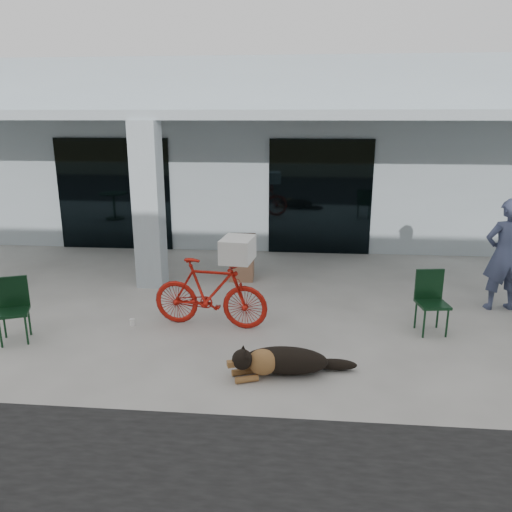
# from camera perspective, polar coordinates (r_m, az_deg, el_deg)

# --- Properties ---
(ground) EXTENTS (80.00, 80.00, 0.00)m
(ground) POSITION_cam_1_polar(r_m,az_deg,el_deg) (7.61, -5.68, -9.18)
(ground) COLOR #B5B2AA
(ground) RESTS_ON ground
(building) EXTENTS (22.00, 7.00, 4.50)m
(building) POSITION_cam_1_polar(r_m,az_deg,el_deg) (15.36, 0.15, 12.17)
(building) COLOR #ABBAC2
(building) RESTS_ON ground
(storefront_glass_left) EXTENTS (2.80, 0.06, 2.70)m
(storefront_glass_left) POSITION_cam_1_polar(r_m,az_deg,el_deg) (12.74, -15.92, 6.78)
(storefront_glass_left) COLOR black
(storefront_glass_left) RESTS_ON ground
(storefront_glass_right) EXTENTS (2.40, 0.06, 2.70)m
(storefront_glass_right) POSITION_cam_1_polar(r_m,az_deg,el_deg) (11.90, 7.33, 6.66)
(storefront_glass_right) COLOR black
(storefront_glass_right) RESTS_ON ground
(column) EXTENTS (0.50, 0.50, 3.12)m
(column) POSITION_cam_1_polar(r_m,az_deg,el_deg) (9.65, -12.17, 5.61)
(column) COLOR #ABBAC2
(column) RESTS_ON ground
(overhang) EXTENTS (22.00, 2.80, 0.18)m
(overhang) POSITION_cam_1_polar(r_m,az_deg,el_deg) (10.46, -2.34, 15.78)
(overhang) COLOR #ABBAC2
(overhang) RESTS_ON column
(bicycle) EXTENTS (1.87, 0.73, 1.09)m
(bicycle) POSITION_cam_1_polar(r_m,az_deg,el_deg) (7.78, -5.28, -4.23)
(bicycle) COLOR #B0180E
(bicycle) RESTS_ON ground
(laundry_basket) EXTENTS (0.51, 0.65, 0.35)m
(laundry_basket) POSITION_cam_1_polar(r_m,az_deg,el_deg) (7.45, -2.11, 0.76)
(laundry_basket) COLOR white
(laundry_basket) RESTS_ON bicycle
(dog) EXTENTS (1.31, 0.83, 0.41)m
(dog) POSITION_cam_1_polar(r_m,az_deg,el_deg) (6.49, 3.44, -11.67)
(dog) COLOR black
(dog) RESTS_ON ground
(cup_near_dog) EXTENTS (0.11, 0.11, 0.10)m
(cup_near_dog) POSITION_cam_1_polar(r_m,az_deg,el_deg) (8.18, -13.96, -7.35)
(cup_near_dog) COLOR white
(cup_near_dog) RESTS_ON ground
(cafe_chair_near) EXTENTS (0.57, 0.59, 0.94)m
(cafe_chair_near) POSITION_cam_1_polar(r_m,az_deg,el_deg) (8.06, -26.02, -5.69)
(cafe_chair_near) COLOR #13381E
(cafe_chair_near) RESTS_ON ground
(cafe_chair_far_a) EXTENTS (0.49, 0.53, 0.95)m
(cafe_chair_far_a) POSITION_cam_1_polar(r_m,az_deg,el_deg) (7.98, 19.53, -5.11)
(cafe_chair_far_a) COLOR #13381E
(cafe_chair_far_a) RESTS_ON ground
(person) EXTENTS (0.76, 0.55, 1.91)m
(person) POSITION_cam_1_polar(r_m,az_deg,el_deg) (9.30, 26.53, 0.12)
(person) COLOR #3F4769
(person) RESTS_ON ground
(trash_receptacle) EXTENTS (0.54, 0.54, 0.90)m
(trash_receptacle) POSITION_cam_1_polar(r_m,az_deg,el_deg) (10.02, -1.64, -0.18)
(trash_receptacle) COLOR #8A6148
(trash_receptacle) RESTS_ON ground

